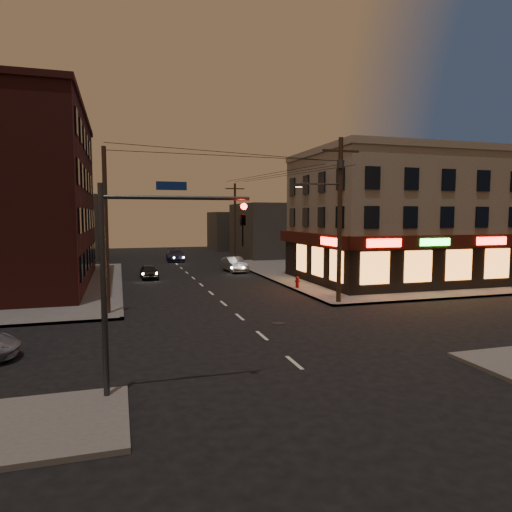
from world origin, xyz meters
name	(u,v)px	position (x,y,z in m)	size (l,w,h in m)	color
ground	(262,336)	(0.00, 0.00, 0.00)	(120.00, 120.00, 0.00)	black
sidewalk_ne	(380,271)	(18.00, 19.00, 0.07)	(24.00, 28.00, 0.15)	#514F4C
pizza_building	(397,217)	(15.93, 13.43, 5.35)	(15.85, 12.85, 10.50)	gray
brick_apartment	(2,200)	(-14.50, 19.00, 6.65)	(12.00, 20.00, 13.00)	#471916
bg_building_ne_a	(276,230)	(14.00, 38.00, 3.50)	(10.00, 12.00, 7.00)	#3F3D3A
bg_building_nw	(61,227)	(-13.00, 42.00, 4.00)	(9.00, 10.00, 8.00)	#3F3D3A
bg_building_ne_b	(236,231)	(12.00, 52.00, 3.00)	(8.00, 8.00, 6.00)	#3F3D3A
utility_pole_main	(338,211)	(6.68, 5.80, 5.76)	(4.20, 0.44, 10.00)	#382619
utility_pole_far	(235,223)	(6.80, 32.00, 4.65)	(0.26, 0.26, 9.00)	#382619
utility_pole_west	(106,231)	(-6.80, 6.50, 4.65)	(0.24, 0.24, 9.00)	#382619
traffic_signal	(140,260)	(-5.57, -5.60, 4.16)	(4.49, 0.32, 6.47)	#333538
sedan_near	(149,272)	(-3.73, 20.81, 0.60)	(1.43, 3.55, 1.21)	black
sedan_mid	(234,264)	(4.53, 23.43, 0.72)	(1.53, 4.38, 1.44)	slate
sedan_far	(175,255)	(0.24, 35.41, 0.72)	(2.02, 4.98, 1.45)	#1B1C37
fire_hydrant	(297,281)	(6.40, 11.62, 0.61)	(0.39, 0.39, 0.85)	maroon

